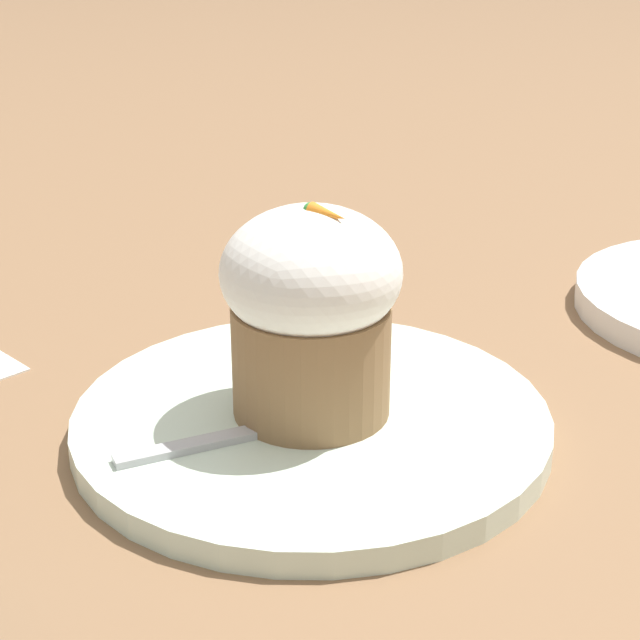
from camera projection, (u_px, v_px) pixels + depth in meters
The scene contains 4 objects.
ground_plane at pixel (312, 434), 0.57m from camera, with size 4.00×4.00×0.00m, color #846042.
dessert_plate at pixel (311, 422), 0.57m from camera, with size 0.25×0.25×0.01m.
carrot_cake at pixel (320, 308), 0.54m from camera, with size 0.09×0.09×0.11m.
spoon at pixel (272, 426), 0.54m from camera, with size 0.07×0.11×0.01m.
Camera 1 is at (0.33, -0.38, 0.28)m, focal length 60.00 mm.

